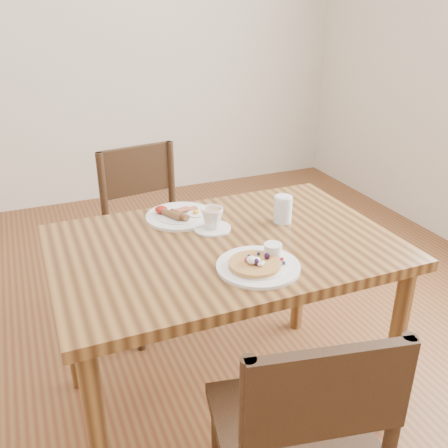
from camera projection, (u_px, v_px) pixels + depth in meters
name	position (u px, v px, depth m)	size (l,w,h in m)	color
ground	(224.00, 402.00, 2.08)	(5.00, 5.00, 0.00)	brown
dining_table	(224.00, 266.00, 1.81)	(1.20, 0.80, 0.75)	brown
chair_near	(300.00, 435.00, 1.31)	(0.49, 0.49, 0.88)	#372014
chair_far	(151.00, 230.00, 2.45)	(0.48, 0.48, 0.88)	#372014
pancake_plate	(259.00, 264.00, 1.59)	(0.27, 0.27, 0.06)	white
breakfast_plate	(179.00, 215.00, 1.95)	(0.27, 0.27, 0.04)	white
teacup_saucer	(212.00, 220.00, 1.84)	(0.14, 0.14, 0.09)	white
water_glass	(283.00, 209.00, 1.90)	(0.07, 0.07, 0.10)	silver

